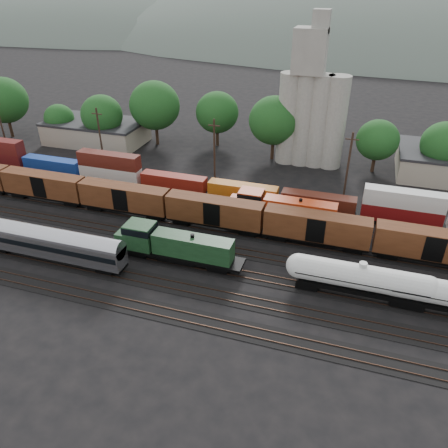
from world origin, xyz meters
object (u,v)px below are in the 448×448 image
(passenger_coach, at_px, (49,242))
(grain_silo, at_px, (311,110))
(orange_locomotive, at_px, (280,208))
(green_locomotive, at_px, (171,244))
(tank_car_a, at_px, (361,278))

(passenger_coach, relative_size, grain_silo, 0.76)
(orange_locomotive, height_order, grain_silo, grain_silo)
(green_locomotive, relative_size, passenger_coach, 0.83)
(orange_locomotive, bearing_deg, green_locomotive, -128.45)
(green_locomotive, height_order, orange_locomotive, green_locomotive)
(green_locomotive, distance_m, tank_car_a, 24.84)
(tank_car_a, bearing_deg, orange_locomotive, 130.76)
(green_locomotive, relative_size, grain_silo, 0.63)
(tank_car_a, bearing_deg, grain_silo, 106.96)
(passenger_coach, bearing_deg, tank_car_a, 7.04)
(tank_car_a, xyz_separation_m, passenger_coach, (-40.47, -5.00, 0.27))
(passenger_coach, xyz_separation_m, grain_silo, (27.97, 46.00, 8.17))
(grain_silo, bearing_deg, orange_locomotive, -90.94)
(green_locomotive, bearing_deg, orange_locomotive, 51.55)
(passenger_coach, height_order, grain_silo, grain_silo)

